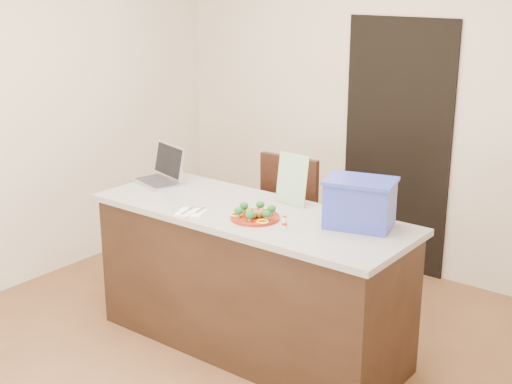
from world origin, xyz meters
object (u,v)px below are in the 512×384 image
Objects in this scene: yogurt_bottle at (284,223)px; blue_box at (360,203)px; napkin at (191,212)px; plate at (255,217)px; chair at (279,221)px; island at (251,279)px; laptop at (163,172)px.

yogurt_bottle is 0.15× the size of blue_box.
blue_box is (0.93, 0.41, 0.14)m from napkin.
plate is 0.28× the size of chair.
island is 30.16× the size of yogurt_bottle.
island is 4.59× the size of blue_box.
napkin is 0.97m from chair.
chair is (-0.26, 0.67, 0.14)m from island.
blue_box reaches higher than island.
blue_box is at bearing 23.99° from napkin.
blue_box is (0.67, 0.16, 0.60)m from island.
chair is at bearing 116.09° from plate.
chair is at bearing 135.96° from blue_box.
island is 0.59m from napkin.
laptop reaches higher than island.
laptop is at bearing -142.04° from chair.
chair reaches higher than island.
plate reaches higher than napkin.
laptop reaches higher than plate.
chair is at bearing 56.34° from laptop.
yogurt_bottle is at bearing 4.18° from laptop.
laptop is (-0.62, 0.39, 0.07)m from napkin.
chair reaches higher than napkin.
laptop is at bearing 168.61° from yogurt_bottle.
island is 7.03× the size of plate.
chair is (-0.00, 0.92, -0.32)m from napkin.
laptop is 0.90m from chair.
laptop is (-0.88, 0.13, 0.53)m from island.
blue_box reaches higher than laptop.
napkin is at bearing -166.65° from yogurt_bottle.
yogurt_bottle is 0.17× the size of laptop.
chair is (-0.38, 0.77, -0.33)m from plate.
laptop is 0.92× the size of blue_box.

